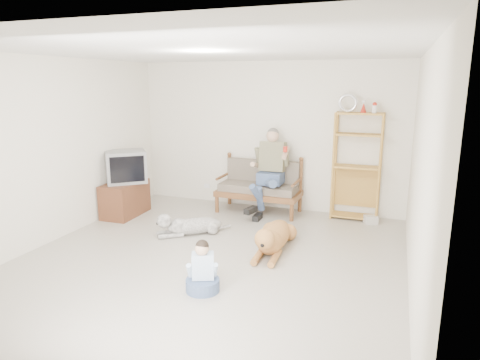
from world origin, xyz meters
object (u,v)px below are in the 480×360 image
at_px(loveseat, 260,185).
at_px(etagere, 357,165).
at_px(golden_retriever, 273,237).
at_px(tv_stand, 125,199).

height_order(loveseat, etagere, etagere).
bearing_deg(golden_retriever, etagere, 60.85).
distance_m(loveseat, tv_stand, 2.44).
distance_m(tv_stand, golden_retriever, 3.01).
xyz_separation_m(loveseat, golden_retriever, (0.75, -1.75, -0.29)).
relative_size(etagere, golden_retriever, 1.35).
xyz_separation_m(etagere, golden_retriever, (-0.93, -1.88, -0.75)).
xyz_separation_m(tv_stand, golden_retriever, (2.93, -0.68, -0.11)).
relative_size(etagere, tv_stand, 2.35).
relative_size(loveseat, etagere, 0.71).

